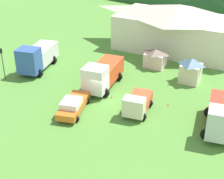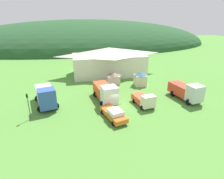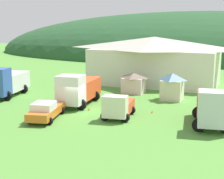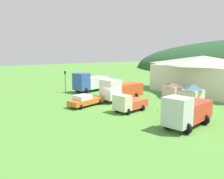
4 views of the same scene
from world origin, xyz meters
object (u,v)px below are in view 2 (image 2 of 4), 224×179
Objects in this scene: traffic_light_west at (28,104)px; traffic_cone_near_pickup at (150,98)px; traffic_cone_mid_row at (120,104)px; box_truck_blue at (46,96)px; depot_building at (109,61)px; play_shed_pink at (113,78)px; light_truck_cream at (144,100)px; heavy_rig_white at (106,92)px; tow_truck_silver at (187,91)px; service_pickup_orange at (114,114)px; play_shed_cream at (140,78)px.

traffic_light_west is 20.55m from traffic_cone_near_pickup.
box_truck_blue is at bearing 169.48° from traffic_cone_mid_row.
depot_building is 6.68× the size of play_shed_pink.
light_truck_cream reaches higher than traffic_cone_near_pickup.
depot_building is 2.51× the size of heavy_rig_white.
service_pickup_orange is (-14.04, -3.72, -0.85)m from tow_truck_silver.
tow_truck_silver is 25.96m from traffic_light_west.
traffic_light_west is at bearing -170.72° from traffic_cone_near_pickup.
box_truck_blue is 12.04× the size of traffic_cone_near_pickup.
heavy_rig_white is (-3.79, -15.64, -1.77)m from depot_building.
traffic_light_west reaches higher than traffic_cone_mid_row.
play_shed_pink is at bearing -93.98° from depot_building.
depot_building is 30.07× the size of traffic_cone_near_pickup.
heavy_rig_white is 3.33m from traffic_cone_mid_row.
traffic_cone_mid_row is (-1.09, -10.19, -1.33)m from play_shed_pink.
box_truck_blue is at bearing -149.16° from play_shed_pink.
traffic_light_west is (-17.73, -0.42, 1.34)m from light_truck_cream.
heavy_rig_white is at bearing 165.79° from service_pickup_orange.
box_truck_blue reaches higher than heavy_rig_white.
play_shed_pink is (-0.51, -7.27, -2.17)m from depot_building.
heavy_rig_white is at bearing 140.43° from traffic_cone_mid_row.
heavy_rig_white is (-3.28, -8.37, 0.40)m from play_shed_pink.
depot_building is at bearing 159.07° from heavy_rig_white.
traffic_light_west is (-1.85, -4.10, 0.65)m from box_truck_blue.
box_truck_blue reaches higher than light_truck_cream.
traffic_cone_mid_row is (-1.59, -17.45, -3.51)m from depot_building.
light_truck_cream is (2.10, -18.87, -2.40)m from depot_building.
traffic_light_west is 6.29× the size of traffic_cone_near_pickup.
play_shed_pink is at bearing 38.49° from traffic_light_west.
play_shed_cream is 19.53m from box_truck_blue.
play_shed_pink is at bearing 151.27° from heavy_rig_white.
service_pickup_orange is 4.98m from traffic_cone_mid_row.
traffic_light_west is (-15.63, -19.29, -1.06)m from depot_building.
traffic_cone_mid_row is at bearing 66.57° from box_truck_blue.
play_shed_pink is at bearing 83.91° from traffic_cone_mid_row.
heavy_rig_white is (-8.67, -6.20, 0.13)m from play_shed_cream.
service_pickup_orange is (10.03, -6.68, -0.96)m from box_truck_blue.
traffic_cone_near_pickup is (5.01, -8.74, -1.33)m from play_shed_pink.
tow_truck_silver reaches higher than service_pickup_orange.
light_truck_cream is at bearing -77.33° from play_shed_pink.
play_shed_pink is at bearing 152.89° from service_pickup_orange.
traffic_light_west reaches higher than play_shed_pink.
tow_truck_silver is at bearing 90.22° from service_pickup_orange.
heavy_rig_white reaches higher than light_truck_cream.
heavy_rig_white is at bearing -144.45° from play_shed_cream.
play_shed_cream is at bearing -62.63° from depot_building.
heavy_rig_white is 1.33× the size of service_pickup_orange.
play_shed_cream is at bearing 25.66° from traffic_light_west.
tow_truck_silver is at bearing 70.07° from box_truck_blue.
depot_building reaches higher than traffic_light_west.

